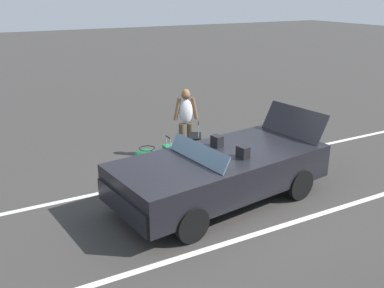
{
  "coord_description": "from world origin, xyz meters",
  "views": [
    {
      "loc": [
        3.95,
        6.21,
        3.77
      ],
      "look_at": [
        -0.05,
        -1.22,
        0.75
      ],
      "focal_mm": 39.99,
      "sensor_mm": 36.0,
      "label": 1
    }
  ],
  "objects_px": {
    "duffel_bag": "(147,155)",
    "convertible_car": "(212,174)",
    "suitcase_medium_bright": "(172,160)",
    "suitcase_large_black": "(195,151)",
    "traveler_person": "(186,119)"
  },
  "relations": [
    {
      "from": "duffel_bag",
      "to": "convertible_car",
      "type": "bearing_deg",
      "value": 95.98
    },
    {
      "from": "suitcase_medium_bright",
      "to": "duffel_bag",
      "type": "bearing_deg",
      "value": 104.97
    },
    {
      "from": "convertible_car",
      "to": "suitcase_medium_bright",
      "type": "xyz_separation_m",
      "value": [
        0.05,
        -1.63,
        -0.28
      ]
    },
    {
      "from": "suitcase_large_black",
      "to": "suitcase_medium_bright",
      "type": "bearing_deg",
      "value": 39.58
    },
    {
      "from": "duffel_bag",
      "to": "traveler_person",
      "type": "relative_size",
      "value": 0.43
    },
    {
      "from": "duffel_bag",
      "to": "traveler_person",
      "type": "xyz_separation_m",
      "value": [
        -0.97,
        0.12,
        0.77
      ]
    },
    {
      "from": "convertible_car",
      "to": "suitcase_large_black",
      "type": "distance_m",
      "value": 1.86
    },
    {
      "from": "traveler_person",
      "to": "duffel_bag",
      "type": "bearing_deg",
      "value": -82.31
    },
    {
      "from": "suitcase_medium_bright",
      "to": "traveler_person",
      "type": "relative_size",
      "value": 0.52
    },
    {
      "from": "convertible_car",
      "to": "duffel_bag",
      "type": "height_order",
      "value": "convertible_car"
    },
    {
      "from": "duffel_bag",
      "to": "traveler_person",
      "type": "height_order",
      "value": "traveler_person"
    },
    {
      "from": "suitcase_large_black",
      "to": "traveler_person",
      "type": "bearing_deg",
      "value": -71.47
    },
    {
      "from": "suitcase_large_black",
      "to": "traveler_person",
      "type": "xyz_separation_m",
      "value": [
        -0.12,
        -0.64,
        0.56
      ]
    },
    {
      "from": "suitcase_medium_bright",
      "to": "traveler_person",
      "type": "height_order",
      "value": "traveler_person"
    },
    {
      "from": "convertible_car",
      "to": "traveler_person",
      "type": "height_order",
      "value": "traveler_person"
    }
  ]
}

